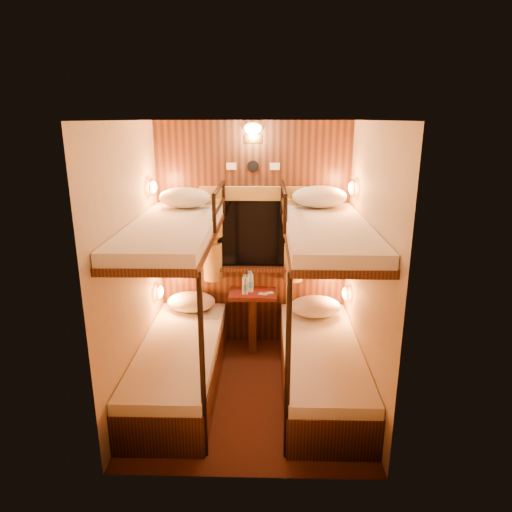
{
  "coord_description": "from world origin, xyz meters",
  "views": [
    {
      "loc": [
        0.15,
        -3.66,
        2.41
      ],
      "look_at": [
        0.05,
        0.15,
        1.26
      ],
      "focal_mm": 32.0,
      "sensor_mm": 36.0,
      "label": 1
    }
  ],
  "objects_px": {
    "bottle_right": "(250,283)",
    "table": "(253,313)",
    "bottle_left": "(245,286)",
    "bunk_left": "(178,332)",
    "bunk_right": "(322,334)"
  },
  "relations": [
    {
      "from": "bunk_right",
      "to": "table",
      "type": "xyz_separation_m",
      "value": [
        -0.65,
        0.78,
        -0.14
      ]
    },
    {
      "from": "bunk_right",
      "to": "bottle_right",
      "type": "relative_size",
      "value": 8.25
    },
    {
      "from": "bunk_right",
      "to": "bottle_left",
      "type": "bearing_deg",
      "value": 135.26
    },
    {
      "from": "bunk_left",
      "to": "bottle_left",
      "type": "xyz_separation_m",
      "value": [
        0.57,
        0.72,
        0.18
      ]
    },
    {
      "from": "bottle_right",
      "to": "table",
      "type": "bearing_deg",
      "value": -31.69
    },
    {
      "from": "bottle_left",
      "to": "bunk_right",
      "type": "bearing_deg",
      "value": -44.74
    },
    {
      "from": "bottle_left",
      "to": "bottle_right",
      "type": "distance_m",
      "value": 0.09
    },
    {
      "from": "bunk_right",
      "to": "bottle_left",
      "type": "relative_size",
      "value": 8.79
    },
    {
      "from": "bunk_right",
      "to": "bottle_left",
      "type": "xyz_separation_m",
      "value": [
        -0.73,
        0.72,
        0.18
      ]
    },
    {
      "from": "bunk_left",
      "to": "bunk_right",
      "type": "height_order",
      "value": "same"
    },
    {
      "from": "bottle_left",
      "to": "bottle_right",
      "type": "bearing_deg",
      "value": 55.42
    },
    {
      "from": "bunk_right",
      "to": "bottle_left",
      "type": "height_order",
      "value": "bunk_right"
    },
    {
      "from": "bunk_right",
      "to": "bottle_left",
      "type": "distance_m",
      "value": 1.04
    },
    {
      "from": "bunk_left",
      "to": "bottle_right",
      "type": "distance_m",
      "value": 1.03
    },
    {
      "from": "table",
      "to": "bottle_left",
      "type": "relative_size",
      "value": 3.03
    }
  ]
}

